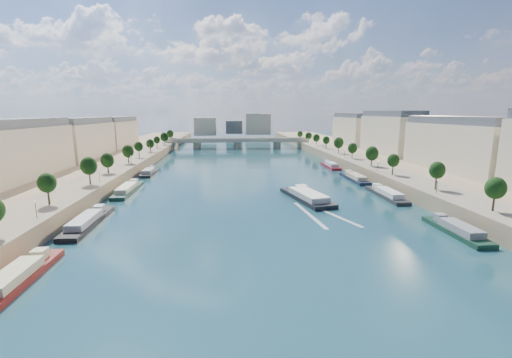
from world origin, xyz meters
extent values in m
plane|color=#0C3139|center=(0.00, 100.00, 0.00)|extent=(700.00, 700.00, 0.00)
cube|color=#9E8460|center=(-72.00, 100.00, 2.50)|extent=(44.00, 520.00, 5.00)
cube|color=#9E8460|center=(72.00, 100.00, 2.50)|extent=(44.00, 520.00, 5.00)
cube|color=gray|center=(-57.00, 100.00, 5.05)|extent=(14.00, 520.00, 0.10)
cube|color=gray|center=(57.00, 100.00, 5.05)|extent=(14.00, 520.00, 0.10)
cylinder|color=#382B1E|center=(-55.00, 42.00, 6.91)|extent=(0.50, 0.50, 3.82)
ellipsoid|color=black|center=(-55.00, 42.00, 10.50)|extent=(4.80, 4.80, 5.52)
cylinder|color=#382B1E|center=(-55.00, 66.00, 6.91)|extent=(0.50, 0.50, 3.82)
ellipsoid|color=black|center=(-55.00, 66.00, 10.50)|extent=(4.80, 4.80, 5.52)
cylinder|color=#382B1E|center=(-55.00, 90.00, 6.91)|extent=(0.50, 0.50, 3.82)
ellipsoid|color=black|center=(-55.00, 90.00, 10.50)|extent=(4.80, 4.80, 5.52)
cylinder|color=#382B1E|center=(-55.00, 114.00, 6.91)|extent=(0.50, 0.50, 3.82)
ellipsoid|color=black|center=(-55.00, 114.00, 10.50)|extent=(4.80, 4.80, 5.52)
cylinder|color=#382B1E|center=(-55.00, 138.00, 6.91)|extent=(0.50, 0.50, 3.82)
ellipsoid|color=black|center=(-55.00, 138.00, 10.50)|extent=(4.80, 4.80, 5.52)
cylinder|color=#382B1E|center=(-55.00, 162.00, 6.91)|extent=(0.50, 0.50, 3.82)
ellipsoid|color=black|center=(-55.00, 162.00, 10.50)|extent=(4.80, 4.80, 5.52)
cylinder|color=#382B1E|center=(-55.00, 186.00, 6.91)|extent=(0.50, 0.50, 3.82)
ellipsoid|color=black|center=(-55.00, 186.00, 10.50)|extent=(4.80, 4.80, 5.52)
cylinder|color=#382B1E|center=(-55.00, 210.00, 6.91)|extent=(0.50, 0.50, 3.82)
ellipsoid|color=black|center=(-55.00, 210.00, 10.50)|extent=(4.80, 4.80, 5.52)
cylinder|color=#382B1E|center=(-55.00, 234.00, 6.91)|extent=(0.50, 0.50, 3.82)
ellipsoid|color=black|center=(-55.00, 234.00, 10.50)|extent=(4.80, 4.80, 5.52)
cylinder|color=#382B1E|center=(55.00, 26.00, 6.91)|extent=(0.50, 0.50, 3.82)
ellipsoid|color=black|center=(55.00, 26.00, 10.50)|extent=(4.80, 4.80, 5.52)
cylinder|color=#382B1E|center=(55.00, 50.00, 6.91)|extent=(0.50, 0.50, 3.82)
ellipsoid|color=black|center=(55.00, 50.00, 10.50)|extent=(4.80, 4.80, 5.52)
cylinder|color=#382B1E|center=(55.00, 74.00, 6.91)|extent=(0.50, 0.50, 3.82)
ellipsoid|color=black|center=(55.00, 74.00, 10.50)|extent=(4.80, 4.80, 5.52)
cylinder|color=#382B1E|center=(55.00, 98.00, 6.91)|extent=(0.50, 0.50, 3.82)
ellipsoid|color=black|center=(55.00, 98.00, 10.50)|extent=(4.80, 4.80, 5.52)
cylinder|color=#382B1E|center=(55.00, 122.00, 6.91)|extent=(0.50, 0.50, 3.82)
ellipsoid|color=black|center=(55.00, 122.00, 10.50)|extent=(4.80, 4.80, 5.52)
cylinder|color=#382B1E|center=(55.00, 146.00, 6.91)|extent=(0.50, 0.50, 3.82)
ellipsoid|color=black|center=(55.00, 146.00, 10.50)|extent=(4.80, 4.80, 5.52)
cylinder|color=#382B1E|center=(55.00, 170.00, 6.91)|extent=(0.50, 0.50, 3.82)
ellipsoid|color=black|center=(55.00, 170.00, 10.50)|extent=(4.80, 4.80, 5.52)
cylinder|color=#382B1E|center=(55.00, 194.00, 6.91)|extent=(0.50, 0.50, 3.82)
ellipsoid|color=black|center=(55.00, 194.00, 10.50)|extent=(4.80, 4.80, 5.52)
cylinder|color=#382B1E|center=(55.00, 218.00, 6.91)|extent=(0.50, 0.50, 3.82)
ellipsoid|color=black|center=(55.00, 218.00, 10.50)|extent=(4.80, 4.80, 5.52)
cylinder|color=#382B1E|center=(55.00, 242.00, 6.91)|extent=(0.50, 0.50, 3.82)
ellipsoid|color=black|center=(55.00, 242.00, 10.50)|extent=(4.80, 4.80, 5.52)
cylinder|color=black|center=(-52.50, 30.00, 7.00)|extent=(0.14, 0.14, 4.00)
sphere|color=#FFE5B2|center=(-52.50, 30.00, 9.10)|extent=(0.36, 0.36, 0.36)
cylinder|color=black|center=(-52.50, 70.00, 7.00)|extent=(0.14, 0.14, 4.00)
sphere|color=#FFE5B2|center=(-52.50, 70.00, 9.10)|extent=(0.36, 0.36, 0.36)
cylinder|color=black|center=(-52.50, 110.00, 7.00)|extent=(0.14, 0.14, 4.00)
sphere|color=#FFE5B2|center=(-52.50, 110.00, 9.10)|extent=(0.36, 0.36, 0.36)
cylinder|color=black|center=(-52.50, 150.00, 7.00)|extent=(0.14, 0.14, 4.00)
sphere|color=#FFE5B2|center=(-52.50, 150.00, 9.10)|extent=(0.36, 0.36, 0.36)
cylinder|color=black|center=(-52.50, 190.00, 7.00)|extent=(0.14, 0.14, 4.00)
sphere|color=#FFE5B2|center=(-52.50, 190.00, 9.10)|extent=(0.36, 0.36, 0.36)
cylinder|color=black|center=(52.50, 45.00, 7.00)|extent=(0.14, 0.14, 4.00)
sphere|color=#FFE5B2|center=(52.50, 45.00, 9.10)|extent=(0.36, 0.36, 0.36)
cylinder|color=black|center=(52.50, 85.00, 7.00)|extent=(0.14, 0.14, 4.00)
sphere|color=#FFE5B2|center=(52.50, 85.00, 9.10)|extent=(0.36, 0.36, 0.36)
cylinder|color=black|center=(52.50, 125.00, 7.00)|extent=(0.14, 0.14, 4.00)
sphere|color=#FFE5B2|center=(52.50, 125.00, 9.10)|extent=(0.36, 0.36, 0.36)
cylinder|color=black|center=(52.50, 165.00, 7.00)|extent=(0.14, 0.14, 4.00)
sphere|color=#FFE5B2|center=(52.50, 165.00, 9.10)|extent=(0.36, 0.36, 0.36)
cylinder|color=black|center=(52.50, 205.00, 7.00)|extent=(0.14, 0.14, 4.00)
sphere|color=#FFE5B2|center=(52.50, 205.00, 9.10)|extent=(0.36, 0.36, 0.36)
cube|color=beige|center=(-85.00, 83.00, 15.00)|extent=(16.00, 52.00, 20.00)
cube|color=#474C54|center=(-85.00, 83.00, 26.60)|extent=(14.72, 50.44, 3.20)
cube|color=beige|center=(-85.00, 141.00, 15.00)|extent=(16.00, 52.00, 20.00)
cube|color=#474C54|center=(-85.00, 141.00, 26.60)|extent=(14.72, 50.44, 3.20)
cube|color=beige|center=(-85.00, 199.00, 15.00)|extent=(16.00, 52.00, 20.00)
cube|color=#474C54|center=(-85.00, 199.00, 26.60)|extent=(14.72, 50.44, 3.20)
cube|color=beige|center=(85.00, 83.00, 15.00)|extent=(16.00, 52.00, 20.00)
cube|color=#474C54|center=(85.00, 83.00, 26.60)|extent=(14.72, 50.44, 3.20)
cube|color=beige|center=(85.00, 141.00, 15.00)|extent=(16.00, 52.00, 20.00)
cube|color=#474C54|center=(85.00, 141.00, 26.60)|extent=(14.72, 50.44, 3.20)
cube|color=beige|center=(85.00, 199.00, 15.00)|extent=(16.00, 52.00, 20.00)
cube|color=#474C54|center=(85.00, 199.00, 26.60)|extent=(14.72, 50.44, 3.20)
cube|color=beige|center=(-30.00, 310.00, 14.00)|extent=(22.00, 18.00, 18.00)
cube|color=beige|center=(25.00, 320.00, 16.00)|extent=(26.00, 20.00, 22.00)
cube|color=#474C54|center=(0.00, 335.00, 12.00)|extent=(18.00, 16.00, 14.00)
cube|color=#C1B79E|center=(0.00, 226.33, 6.20)|extent=(112.00, 11.00, 2.20)
cube|color=#C1B79E|center=(0.00, 221.33, 7.70)|extent=(112.00, 0.80, 0.90)
cube|color=#C1B79E|center=(0.00, 231.33, 7.70)|extent=(112.00, 0.80, 0.90)
cylinder|color=#C1B79E|center=(-32.00, 226.33, 2.50)|extent=(6.40, 6.40, 5.00)
cylinder|color=#C1B79E|center=(0.00, 226.33, 2.50)|extent=(6.40, 6.40, 5.00)
cylinder|color=#C1B79E|center=(32.00, 226.33, 2.50)|extent=(6.40, 6.40, 5.00)
cube|color=#C1B79E|center=(-52.00, 226.33, 2.50)|extent=(6.00, 12.00, 5.00)
cube|color=#C1B79E|center=(52.00, 226.33, 2.50)|extent=(6.00, 12.00, 5.00)
cube|color=black|center=(17.19, 60.74, 0.38)|extent=(13.83, 28.46, 1.96)
cube|color=silver|center=(17.19, 58.54, 2.24)|extent=(10.29, 18.80, 1.76)
cube|color=silver|center=(17.19, 68.96, 2.26)|extent=(4.56, 4.09, 1.80)
cube|color=silver|center=(13.99, 43.74, 0.02)|extent=(3.95, 25.98, 0.04)
cube|color=silver|center=(20.39, 43.74, 0.02)|extent=(10.06, 24.83, 0.04)
cube|color=maroon|center=(-45.50, 9.83, 0.30)|extent=(5.00, 22.25, 1.80)
cube|color=beige|center=(-45.50, 8.05, 2.00)|extent=(4.10, 12.24, 1.60)
cube|color=beige|center=(-45.50, 16.51, 2.10)|extent=(2.50, 2.67, 1.80)
cube|color=black|center=(-45.50, 40.19, 0.30)|extent=(5.00, 26.50, 1.80)
cube|color=#ADB3B9|center=(-45.50, 38.07, 2.00)|extent=(4.10, 14.57, 1.60)
cube|color=#ADB3B9|center=(-45.50, 48.14, 2.10)|extent=(2.50, 3.18, 1.80)
cube|color=#16392E|center=(-45.50, 77.60, 0.30)|extent=(5.00, 27.75, 1.80)
cube|color=beige|center=(-45.50, 75.38, 2.00)|extent=(4.10, 15.26, 1.60)
cube|color=beige|center=(-45.50, 85.93, 2.10)|extent=(2.50, 3.33, 1.80)
cube|color=black|center=(-45.50, 113.44, 0.30)|extent=(5.00, 20.07, 1.80)
cube|color=#9899A0|center=(-45.50, 111.84, 2.00)|extent=(4.10, 11.04, 1.60)
cube|color=#9899A0|center=(-45.50, 119.46, 2.10)|extent=(2.50, 2.41, 1.80)
cube|color=#163727|center=(45.50, 25.39, 0.30)|extent=(5.00, 20.87, 1.80)
cube|color=gray|center=(45.50, 23.72, 2.00)|extent=(4.10, 11.48, 1.60)
cube|color=gray|center=(45.50, 31.65, 2.10)|extent=(2.50, 2.50, 1.80)
cube|color=#272729|center=(45.50, 61.94, 0.30)|extent=(5.00, 24.70, 1.80)
cube|color=white|center=(45.50, 59.96, 2.00)|extent=(4.10, 13.59, 1.60)
cube|color=white|center=(45.50, 69.35, 2.10)|extent=(2.50, 2.96, 1.80)
cube|color=#161D30|center=(45.50, 91.57, 0.30)|extent=(5.00, 24.84, 1.80)
cube|color=beige|center=(45.50, 89.58, 2.00)|extent=(4.10, 13.66, 1.60)
cube|color=beige|center=(45.50, 99.02, 2.10)|extent=(2.50, 2.98, 1.80)
cube|color=maroon|center=(45.50, 125.55, 0.30)|extent=(5.00, 21.13, 1.80)
cube|color=silver|center=(45.50, 123.86, 2.00)|extent=(4.10, 11.62, 1.60)
cube|color=silver|center=(45.50, 131.89, 2.10)|extent=(2.50, 2.54, 1.80)
camera|label=1|loc=(-9.53, -48.51, 28.91)|focal=24.00mm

